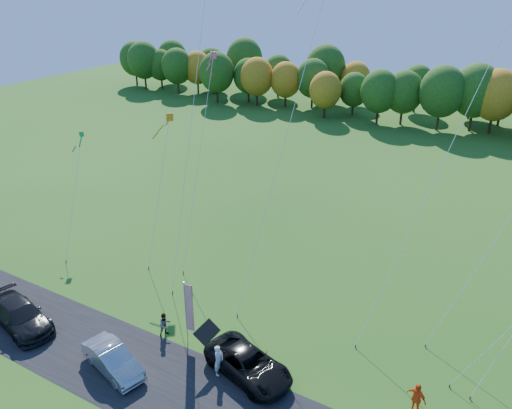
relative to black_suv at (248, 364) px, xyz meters
The scene contains 17 objects.
ground 3.75m from the black_suv, 163.21° to the left, with size 160.00×160.00×0.00m, color #205215.
asphalt_strip 4.64m from the black_suv, 140.07° to the right, with size 90.00×6.00×0.01m, color black.
tree_line 56.18m from the black_suv, 93.59° to the left, with size 116.00×12.00×10.00m, color #1E4711, non-canonical shape.
black_suv is the anchor object (origin of this frame).
silver_sedan 7.73m from the black_suv, 153.10° to the right, with size 1.58×4.54×1.50m, color #9E9FA3.
dark_truck_a 15.29m from the black_suv, 166.73° to the right, with size 2.32×5.72×1.66m, color black.
person_tailgate_a 1.68m from the black_suv, 152.76° to the right, with size 0.70×0.46×1.93m, color silver.
person_tailgate_b 6.28m from the black_suv, behind, with size 0.78×0.61×1.60m, color gray.
person_east 9.04m from the black_suv, 12.39° to the left, with size 1.11×0.46×1.90m, color #EF5816.
feather_flag 4.88m from the black_suv, behind, with size 0.58×0.10×4.39m.
kite_delta_blue 18.30m from the black_suv, 136.40° to the left, with size 3.23×10.08×26.67m.
kite_parafoil_orange 20.12m from the black_suv, 56.04° to the left, with size 8.69×14.10×30.07m.
kite_delta_red 14.60m from the black_suv, 104.82° to the left, with size 2.78×11.05×23.49m.
kite_diamond_yellow 16.30m from the black_suv, 146.52° to the left, with size 2.03×6.18×11.18m.
kite_diamond_green 21.76m from the black_suv, 162.11° to the left, with size 4.08×6.95×8.72m.
kite_diamond_white 16.16m from the black_suv, 43.76° to the left, with size 5.65×6.60×14.58m.
kite_diamond_pink 16.61m from the black_suv, 134.87° to the left, with size 2.70×8.77×15.47m.
Camera 1 is at (14.56, -19.65, 20.74)m, focal length 35.00 mm.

